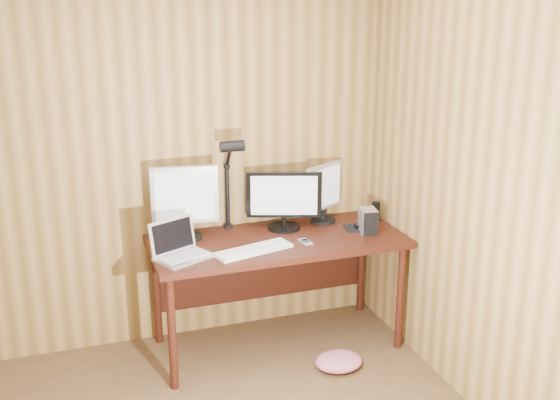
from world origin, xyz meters
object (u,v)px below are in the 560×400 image
speaker (376,211)px  hard_drive (368,221)px  keyboard (254,250)px  monitor_center (284,200)px  desk (274,252)px  laptop (179,248)px  monitor_right (324,192)px  mouse (360,225)px  desk_lamp (230,171)px  monitor_left (185,200)px  phone (305,242)px

speaker → hard_drive: bearing=-127.8°
keyboard → hard_drive: size_ratio=3.11×
keyboard → monitor_center: bearing=32.2°
desk → laptop: 0.69m
desk → hard_drive: size_ratio=9.93×
monitor_center → monitor_right: size_ratio=1.19×
hard_drive → speaker: 0.26m
laptop → speaker: (1.40, 0.23, 0.01)m
mouse → desk_lamp: size_ratio=0.17×
speaker → desk_lamp: 1.06m
keyboard → speaker: size_ratio=3.83×
monitor_center → speaker: (0.65, -0.04, -0.13)m
laptop → keyboard: 0.45m
desk → monitor_left: monitor_left is taller
monitor_left → laptop: bearing=-100.4°
laptop → desk_lamp: 0.63m
desk → monitor_center: monitor_center is taller
monitor_left → hard_drive: size_ratio=2.91×
monitor_right → hard_drive: (0.19, -0.29, -0.14)m
monitor_left → laptop: size_ratio=1.24×
monitor_center → desk_lamp: bearing=-171.9°
hard_drive → desk_lamp: (-0.84, 0.30, 0.33)m
mouse → hard_drive: hard_drive is taller
desk → monitor_right: bearing=19.2°
monitor_left → phone: monitor_left is taller
monitor_left → hard_drive: monitor_left is taller
laptop → mouse: 1.23m
mouse → speaker: 0.22m
speaker → desk_lamp: bearing=174.3°
mouse → speaker: speaker is taller
monitor_center → hard_drive: monitor_center is taller
phone → hard_drive: bearing=-0.4°
desk → phone: 0.28m
desk → monitor_center: size_ratio=3.37×
desk → monitor_right: monitor_right is taller
keyboard → speaker: 1.01m
mouse → desk_lamp: (-0.82, 0.22, 0.38)m
monitor_center → mouse: size_ratio=4.32×
monitor_center → keyboard: monitor_center is taller
keyboard → mouse: (0.78, 0.17, 0.01)m
hard_drive → phone: 0.46m
monitor_right → laptop: 1.10m
desk → monitor_left: 0.67m
mouse → hard_drive: (0.02, -0.08, 0.06)m
monitor_right → keyboard: bearing=-179.4°
phone → monitor_left: bearing=148.7°
keyboard → mouse: size_ratio=4.56×
laptop → hard_drive: laptop is taller
monitor_center → speaker: bearing=15.3°
laptop → mouse: (1.22, 0.11, -0.03)m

